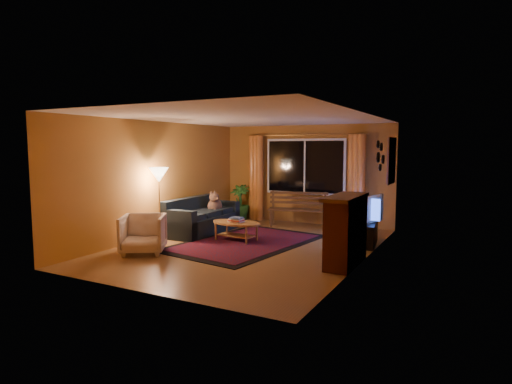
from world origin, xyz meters
The scene contains 22 objects.
floor centered at (0.00, 0.00, -0.01)m, with size 4.50×6.00×0.02m, color brown.
ceiling centered at (0.00, 0.00, 2.51)m, with size 4.50×6.00×0.02m, color white.
wall_back centered at (0.00, 3.01, 1.25)m, with size 4.50×0.02×2.50m, color #B3752E.
wall_left centered at (-2.26, 0.00, 1.25)m, with size 0.02×6.00×2.50m, color #B3752E.
wall_right centered at (2.26, 0.00, 1.25)m, with size 0.02×6.00×2.50m, color #B3752E.
window centered at (0.00, 2.94, 1.45)m, with size 2.00×0.02×1.30m, color black.
curtain_rod centered at (0.00, 2.90, 2.25)m, with size 0.03×0.03×3.20m, color #BF8C3F.
curtain_left centered at (-1.35, 2.88, 1.12)m, with size 0.36×0.36×2.24m, color orange.
curtain_right centered at (1.35, 2.88, 1.12)m, with size 0.36×0.36×2.24m, color orange.
bench centered at (0.07, 2.36, 0.21)m, with size 1.43×0.42×0.43m, color #432814.
potted_plant centered at (-1.75, 2.66, 0.47)m, with size 0.52×0.52×0.94m, color #235B1E.
sofa centered at (-1.60, 0.71, 0.40)m, with size 0.84×1.97×0.80m, color black.
dog centered at (-1.55, 1.15, 0.61)m, with size 0.29×0.39×0.43m, color brown, non-canonical shape.
armchair centered at (-1.46, -1.37, 0.39)m, with size 0.76×0.71×0.79m, color beige.
floor_lamp centered at (-1.95, -0.33, 0.76)m, with size 0.25×0.25×1.53m, color #BF8C3F.
rug centered at (-0.20, 0.24, 0.01)m, with size 2.07×3.27×0.02m, color #650503.
coffee_table centered at (-0.47, 0.31, 0.20)m, with size 1.10×1.10×0.40m, color #AD7338.
tv_console centered at (2.00, 1.26, 0.22)m, with size 0.36×1.08×0.45m, color black.
television centered at (2.00, 1.26, 0.72)m, with size 0.95×0.12×0.54m, color black.
fireplace centered at (2.05, -0.40, 0.55)m, with size 0.40×1.20×1.10m, color maroon.
mirror_cluster centered at (2.21, 1.30, 1.80)m, with size 0.06×0.60×0.56m, color black, non-canonical shape.
painting centered at (2.22, 2.45, 1.65)m, with size 0.04×0.76×0.96m, color #D75B2B.
Camera 1 is at (3.98, -7.22, 1.94)m, focal length 30.00 mm.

